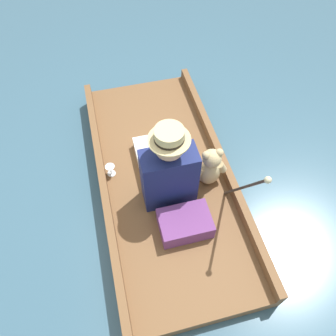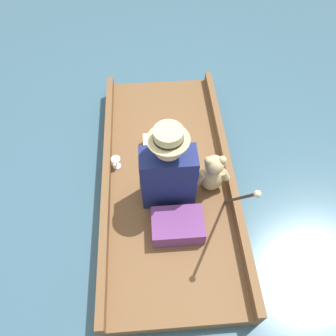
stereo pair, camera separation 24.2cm
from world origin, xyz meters
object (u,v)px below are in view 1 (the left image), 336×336
(teddy_bear, at_px, (210,168))
(seated_person, at_px, (166,167))
(walking_cane, at_px, (247,186))
(wine_glass, at_px, (110,169))

(teddy_bear, bearing_deg, seated_person, 176.09)
(walking_cane, bearing_deg, seated_person, 138.27)
(seated_person, relative_size, walking_cane, 1.00)
(teddy_bear, distance_m, walking_cane, 0.48)
(wine_glass, distance_m, walking_cane, 1.17)
(seated_person, height_order, wine_glass, seated_person)
(teddy_bear, relative_size, wine_glass, 3.86)
(teddy_bear, distance_m, wine_glass, 0.84)
(seated_person, bearing_deg, teddy_bear, -12.39)
(seated_person, height_order, teddy_bear, seated_person)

